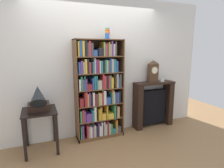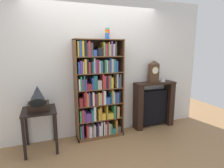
{
  "view_description": "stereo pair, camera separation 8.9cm",
  "coord_description": "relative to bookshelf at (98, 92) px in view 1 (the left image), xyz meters",
  "views": [
    {
      "loc": [
        -1.06,
        -3.11,
        1.72
      ],
      "look_at": [
        0.26,
        0.15,
        1.03
      ],
      "focal_mm": 29.77,
      "sensor_mm": 36.0,
      "label": 1
    },
    {
      "loc": [
        -0.98,
        -3.14,
        1.72
      ],
      "look_at": [
        0.26,
        0.15,
        1.03
      ],
      "focal_mm": 29.77,
      "sensor_mm": 36.0,
      "label": 2
    }
  ],
  "objects": [
    {
      "name": "teacup_with_saucer",
      "position": [
        1.46,
        0.03,
        0.12
      ],
      "size": [
        0.12,
        0.11,
        0.06
      ],
      "color": "white",
      "rests_on": "fireplace_mantel"
    },
    {
      "name": "wall_back",
      "position": [
        0.1,
        0.21,
        0.43
      ],
      "size": [
        4.6,
        0.08,
        2.67
      ],
      "primitive_type": "cube",
      "color": "silver",
      "rests_on": "ground"
    },
    {
      "name": "fireplace_mantel",
      "position": [
        1.27,
        0.05,
        -0.41
      ],
      "size": [
        0.9,
        0.28,
        1.0
      ],
      "color": "black",
      "rests_on": "ground"
    },
    {
      "name": "gramophone",
      "position": [
        -1.06,
        -0.18,
        0.01
      ],
      "size": [
        0.33,
        0.46,
        0.5
      ],
      "color": "black",
      "rests_on": "side_table_left"
    },
    {
      "name": "cup_stack",
      "position": [
        0.19,
        0.01,
        1.06
      ],
      "size": [
        0.08,
        0.08,
        0.2
      ],
      "color": "blue",
      "rests_on": "bookshelf"
    },
    {
      "name": "ground_plane",
      "position": [
        0.02,
        -0.14,
        -0.92
      ],
      "size": [
        7.6,
        6.4,
        0.02
      ],
      "primitive_type": "cube",
      "color": "#997047"
    },
    {
      "name": "bookshelf",
      "position": [
        0.0,
        0.0,
        0.0
      ],
      "size": [
        0.9,
        0.31,
        1.87
      ],
      "color": "brown",
      "rests_on": "ground"
    },
    {
      "name": "side_table_left",
      "position": [
        -1.06,
        -0.11,
        -0.37
      ],
      "size": [
        0.54,
        0.55,
        0.71
      ],
      "color": "black",
      "rests_on": "ground"
    },
    {
      "name": "mantel_clock",
      "position": [
        1.22,
        0.03,
        0.33
      ],
      "size": [
        0.21,
        0.12,
        0.47
      ],
      "color": "#472D1C",
      "rests_on": "fireplace_mantel"
    }
  ]
}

